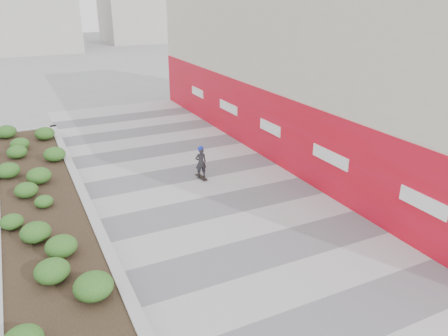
# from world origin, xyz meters

# --- Properties ---
(ground) EXTENTS (160.00, 160.00, 0.00)m
(ground) POSITION_xyz_m (0.00, 0.00, 0.00)
(ground) COLOR gray
(ground) RESTS_ON ground
(walkway) EXTENTS (8.00, 36.00, 0.01)m
(walkway) POSITION_xyz_m (0.00, 3.00, 0.01)
(walkway) COLOR #A8A8AD
(walkway) RESTS_ON ground
(building) EXTENTS (6.04, 24.08, 8.00)m
(building) POSITION_xyz_m (6.98, 8.98, 3.98)
(building) COLOR beige
(building) RESTS_ON ground
(planter) EXTENTS (3.00, 18.00, 0.90)m
(planter) POSITION_xyz_m (-5.50, 7.00, 0.42)
(planter) COLOR #9E9EA0
(planter) RESTS_ON ground
(manhole_cover) EXTENTS (0.44, 0.44, 0.01)m
(manhole_cover) POSITION_xyz_m (0.50, 3.00, 0.00)
(manhole_cover) COLOR #595654
(manhole_cover) RESTS_ON ground
(skateboarder) EXTENTS (0.48, 0.73, 1.37)m
(skateboarder) POSITION_xyz_m (0.46, 7.45, 0.70)
(skateboarder) COLOR beige
(skateboarder) RESTS_ON ground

